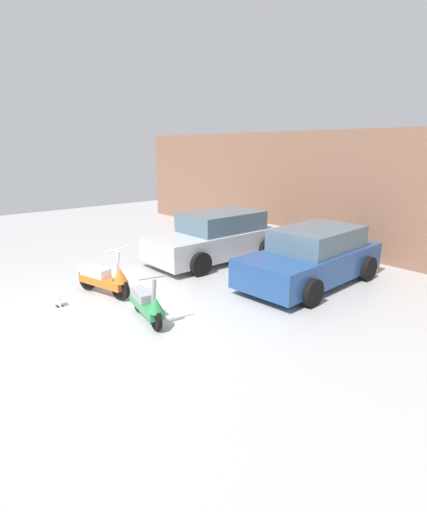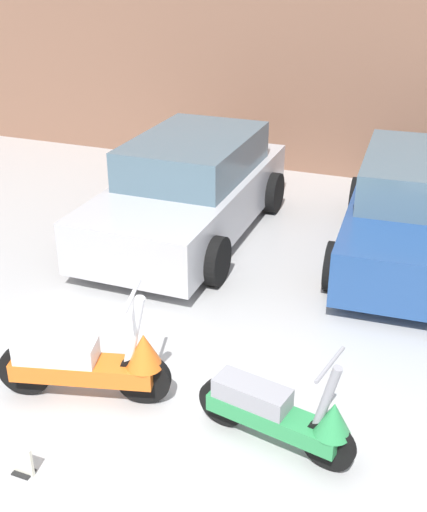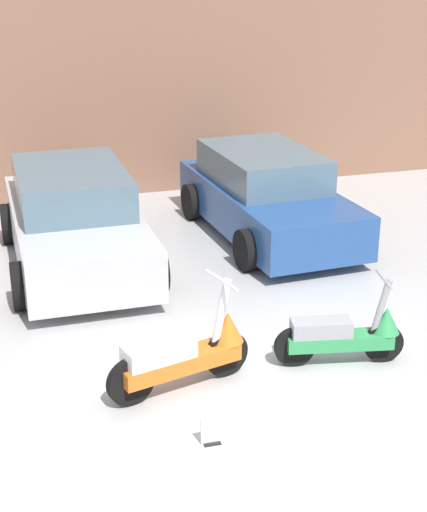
{
  "view_description": "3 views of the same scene",
  "coord_description": "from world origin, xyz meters",
  "px_view_note": "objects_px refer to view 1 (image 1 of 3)",
  "views": [
    {
      "loc": [
        6.91,
        -3.01,
        3.2
      ],
      "look_at": [
        0.2,
        2.66,
        0.77
      ],
      "focal_mm": 28.0,
      "sensor_mm": 36.0,
      "label": 1
    },
    {
      "loc": [
        1.78,
        -3.51,
        3.8
      ],
      "look_at": [
        -0.34,
        1.98,
        0.9
      ],
      "focal_mm": 45.0,
      "sensor_mm": 36.0,
      "label": 2
    },
    {
      "loc": [
        -2.73,
        -6.32,
        4.2
      ],
      "look_at": [
        -0.18,
        2.2,
        0.74
      ],
      "focal_mm": 55.0,
      "sensor_mm": 36.0,
      "label": 3
    }
  ],
  "objects_px": {
    "scooter_front_left": "(105,278)",
    "car_rear_center": "(312,257)",
    "scooter_front_right": "(147,304)",
    "car_rear_left": "(217,237)",
    "placard_near_left_scooter": "(59,301)"
  },
  "relations": [
    {
      "from": "car_rear_left",
      "to": "car_rear_center",
      "type": "distance_m",
      "value": 3.06
    },
    {
      "from": "scooter_front_left",
      "to": "car_rear_left",
      "type": "height_order",
      "value": "car_rear_left"
    },
    {
      "from": "placard_near_left_scooter",
      "to": "car_rear_left",
      "type": "bearing_deg",
      "value": 97.01
    },
    {
      "from": "car_rear_left",
      "to": "placard_near_left_scooter",
      "type": "xyz_separation_m",
      "value": [
        0.59,
        -4.8,
        -0.54
      ]
    },
    {
      "from": "scooter_front_left",
      "to": "car_rear_center",
      "type": "distance_m",
      "value": 4.83
    },
    {
      "from": "scooter_front_left",
      "to": "car_rear_center",
      "type": "xyz_separation_m",
      "value": [
        2.41,
        4.18,
        0.24
      ]
    },
    {
      "from": "placard_near_left_scooter",
      "to": "scooter_front_right",
      "type": "bearing_deg",
      "value": 29.36
    },
    {
      "from": "car_rear_left",
      "to": "placard_near_left_scooter",
      "type": "bearing_deg",
      "value": 6.71
    },
    {
      "from": "scooter_front_left",
      "to": "placard_near_left_scooter",
      "type": "distance_m",
      "value": 1.06
    },
    {
      "from": "car_rear_left",
      "to": "placard_near_left_scooter",
      "type": "distance_m",
      "value": 4.87
    },
    {
      "from": "car_rear_left",
      "to": "scooter_front_right",
      "type": "bearing_deg",
      "value": 32.14
    },
    {
      "from": "scooter_front_right",
      "to": "car_rear_left",
      "type": "relative_size",
      "value": 0.35
    },
    {
      "from": "car_rear_center",
      "to": "placard_near_left_scooter",
      "type": "bearing_deg",
      "value": -28.44
    },
    {
      "from": "scooter_front_left",
      "to": "car_rear_left",
      "type": "xyz_separation_m",
      "value": [
        -0.62,
        3.78,
        0.26
      ]
    },
    {
      "from": "scooter_front_right",
      "to": "car_rear_left",
      "type": "distance_m",
      "value": 4.49
    }
  ]
}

